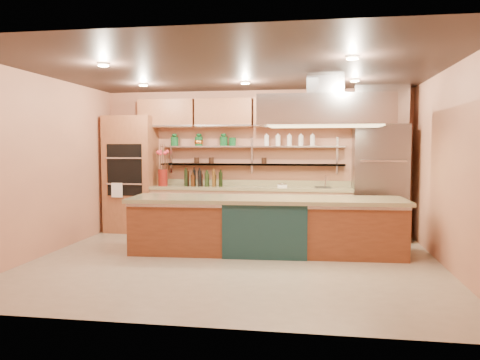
% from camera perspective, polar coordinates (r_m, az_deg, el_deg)
% --- Properties ---
extents(floor, '(6.00, 5.00, 0.02)m').
position_cam_1_polar(floor, '(7.00, -0.79, -10.06)').
color(floor, tan).
rests_on(floor, ground).
extents(ceiling, '(6.00, 5.00, 0.02)m').
position_cam_1_polar(ceiling, '(6.87, -0.82, 13.29)').
color(ceiling, black).
rests_on(ceiling, wall_back).
extents(wall_back, '(6.00, 0.04, 2.80)m').
position_cam_1_polar(wall_back, '(9.26, 1.80, 2.24)').
color(wall_back, '#BA7858').
rests_on(wall_back, floor).
extents(wall_front, '(6.00, 0.04, 2.80)m').
position_cam_1_polar(wall_front, '(4.35, -6.34, 0.08)').
color(wall_front, '#BA7858').
rests_on(wall_front, floor).
extents(wall_left, '(0.04, 5.00, 2.80)m').
position_cam_1_polar(wall_left, '(7.87, -22.88, 1.58)').
color(wall_left, '#BA7858').
rests_on(wall_left, floor).
extents(wall_right, '(0.04, 5.00, 2.80)m').
position_cam_1_polar(wall_right, '(6.95, 24.39, 1.24)').
color(wall_right, '#BA7858').
rests_on(wall_right, floor).
extents(oven_stack, '(0.95, 0.64, 2.30)m').
position_cam_1_polar(oven_stack, '(9.58, -13.15, 0.70)').
color(oven_stack, '#9B5A38').
rests_on(oven_stack, floor).
extents(refrigerator, '(0.95, 0.72, 2.10)m').
position_cam_1_polar(refrigerator, '(8.94, 16.63, -0.25)').
color(refrigerator, gray).
rests_on(refrigerator, floor).
extents(back_counter, '(3.84, 0.64, 0.93)m').
position_cam_1_polar(back_counter, '(9.05, 1.23, -3.75)').
color(back_counter, tan).
rests_on(back_counter, floor).
extents(wall_shelf_lower, '(3.60, 0.26, 0.03)m').
position_cam_1_polar(wall_shelf_lower, '(9.14, 1.38, 1.90)').
color(wall_shelf_lower, '#B8BCC0').
rests_on(wall_shelf_lower, wall_back).
extents(wall_shelf_upper, '(3.60, 0.26, 0.03)m').
position_cam_1_polar(wall_shelf_upper, '(9.14, 1.39, 4.09)').
color(wall_shelf_upper, '#B8BCC0').
rests_on(wall_shelf_upper, wall_back).
extents(upper_cabinets, '(4.60, 0.36, 0.55)m').
position_cam_1_polar(upper_cabinets, '(9.10, 1.67, 8.19)').
color(upper_cabinets, '#9B5A38').
rests_on(upper_cabinets, wall_back).
extents(range_hood, '(2.00, 1.00, 0.45)m').
position_cam_1_polar(range_hood, '(7.38, 10.28, 8.30)').
color(range_hood, '#B8BCC0').
rests_on(range_hood, ceiling).
extents(ceiling_downlights, '(4.00, 2.80, 0.02)m').
position_cam_1_polar(ceiling_downlights, '(7.06, -0.54, 12.80)').
color(ceiling_downlights, '#FFE5A5').
rests_on(ceiling_downlights, ceiling).
extents(island, '(4.30, 1.14, 0.89)m').
position_cam_1_polar(island, '(7.50, 3.18, -5.55)').
color(island, brown).
rests_on(island, floor).
extents(flower_vase, '(0.20, 0.20, 0.32)m').
position_cam_1_polar(flower_vase, '(9.33, -9.38, 0.30)').
color(flower_vase, maroon).
rests_on(flower_vase, back_counter).
extents(oil_bottle_cluster, '(0.84, 0.38, 0.26)m').
position_cam_1_polar(oil_bottle_cluster, '(9.11, -4.44, 0.05)').
color(oil_bottle_cluster, black).
rests_on(oil_bottle_cluster, back_counter).
extents(kitchen_scale, '(0.21, 0.18, 0.10)m').
position_cam_1_polar(kitchen_scale, '(8.89, 5.20, -0.58)').
color(kitchen_scale, white).
rests_on(kitchen_scale, back_counter).
extents(bar_faucet, '(0.04, 0.04, 0.23)m').
position_cam_1_polar(bar_faucet, '(8.97, 10.38, -0.16)').
color(bar_faucet, silver).
rests_on(bar_faucet, back_counter).
extents(copper_kettle, '(0.19, 0.19, 0.13)m').
position_cam_1_polar(copper_kettle, '(9.33, -4.98, 4.57)').
color(copper_kettle, '#C8742E').
rests_on(copper_kettle, wall_shelf_upper).
extents(green_canister, '(0.14, 0.14, 0.16)m').
position_cam_1_polar(green_canister, '(9.19, -0.91, 4.68)').
color(green_canister, '#104B21').
rests_on(green_canister, wall_shelf_upper).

